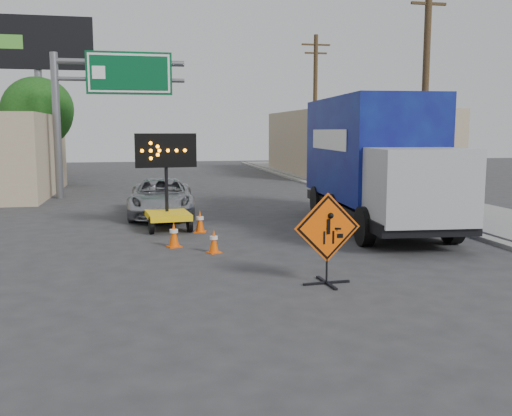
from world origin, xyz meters
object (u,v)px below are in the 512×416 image
object	(u,v)px
construction_sign	(327,236)
arrow_board	(167,208)
box_truck	(374,169)
pickup_truck	(161,197)

from	to	relation	value
construction_sign	arrow_board	world-z (taller)	arrow_board
box_truck	construction_sign	bearing A→B (deg)	-115.61
construction_sign	pickup_truck	world-z (taller)	construction_sign
construction_sign	pickup_truck	xyz separation A→B (m)	(-3.04, 10.46, -0.31)
pickup_truck	box_truck	distance (m)	7.97
construction_sign	box_truck	size ratio (longest dim) A/B	0.21
arrow_board	pickup_truck	xyz separation A→B (m)	(-0.07, 2.99, 0.01)
construction_sign	arrow_board	xyz separation A→B (m)	(-2.97, 7.47, -0.32)
construction_sign	box_truck	xyz separation A→B (m)	(3.81, 6.58, 0.93)
arrow_board	construction_sign	bearing A→B (deg)	-73.82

